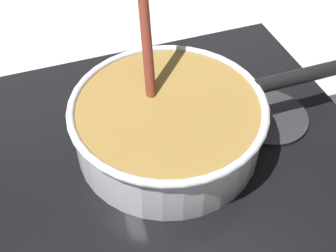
{
  "coord_description": "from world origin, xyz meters",
  "views": [
    {
      "loc": [
        -0.09,
        -0.17,
        0.48
      ],
      "look_at": [
        0.05,
        0.23,
        0.05
      ],
      "focal_mm": 46.33,
      "sensor_mm": 36.0,
      "label": 1
    }
  ],
  "objects": [
    {
      "name": "hob_plate",
      "position": [
        0.05,
        0.23,
        0.01
      ],
      "size": [
        0.56,
        0.48,
        0.01
      ],
      "primitive_type": "cube",
      "color": "black",
      "rests_on": "ground"
    },
    {
      "name": "burner_ring",
      "position": [
        0.05,
        0.23,
        0.02
      ],
      "size": [
        0.21,
        0.21,
        0.01
      ],
      "primitive_type": "torus",
      "color": "#592D0C",
      "rests_on": "hob_plate"
    },
    {
      "name": "spare_burner",
      "position": [
        0.22,
        0.23,
        0.01
      ],
      "size": [
        0.12,
        0.12,
        0.01
      ],
      "primitive_type": "cylinder",
      "color": "#262628",
      "rests_on": "hob_plate"
    },
    {
      "name": "cooking_pan",
      "position": [
        0.06,
        0.23,
        0.06
      ],
      "size": [
        0.41,
        0.27,
        0.26
      ],
      "color": "silver",
      "rests_on": "hob_plate"
    }
  ]
}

